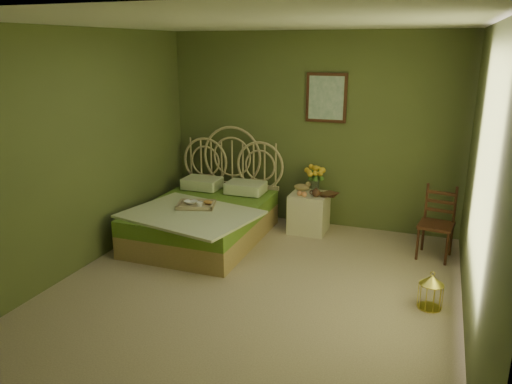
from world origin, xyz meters
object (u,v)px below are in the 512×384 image
at_px(nightstand, 310,206).
at_px(birdcage, 431,292).
at_px(bed, 205,217).
at_px(chair, 437,218).

relative_size(nightstand, birdcage, 2.84).
height_order(bed, chair, bed).
distance_m(bed, nightstand, 1.40).
height_order(nightstand, chair, nightstand).
height_order(bed, nightstand, bed).
xyz_separation_m(bed, chair, (2.80, 0.44, 0.18)).
bearing_deg(birdcage, nightstand, 134.86).
distance_m(nightstand, chair, 1.63).
bearing_deg(bed, nightstand, 30.92).
bearing_deg(nightstand, chair, -9.79).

